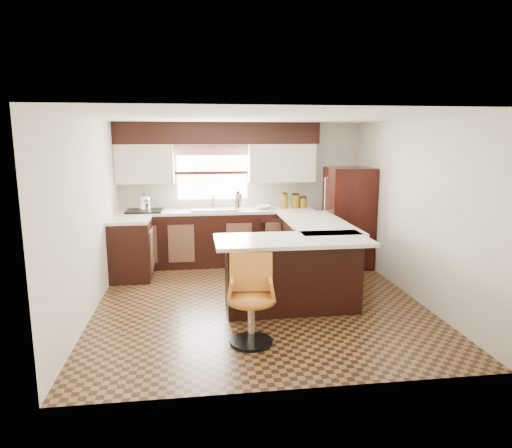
{
  "coord_description": "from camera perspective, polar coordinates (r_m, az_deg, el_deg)",
  "views": [
    {
      "loc": [
        -0.81,
        -5.75,
        2.16
      ],
      "look_at": [
        0.03,
        0.45,
        0.96
      ],
      "focal_mm": 32.0,
      "sensor_mm": 36.0,
      "label": 1
    }
  ],
  "objects": [
    {
      "name": "base_cab_left",
      "position": [
        7.27,
        -15.32,
        -3.16
      ],
      "size": [
        0.6,
        0.7,
        0.9
      ],
      "primitive_type": "cube",
      "color": "black",
      "rests_on": "floor"
    },
    {
      "name": "wall_right",
      "position": [
        6.51,
        18.96,
        1.77
      ],
      "size": [
        0.0,
        4.4,
        4.4
      ],
      "primitive_type": "plane",
      "rotation": [
        1.57,
        0.0,
        -1.57
      ],
      "color": "beige",
      "rests_on": "floor"
    },
    {
      "name": "wall_front",
      "position": [
        3.76,
        5.02,
        -3.97
      ],
      "size": [
        4.4,
        0.0,
        4.4
      ],
      "primitive_type": "plane",
      "rotation": [
        -1.57,
        0.0,
        0.0
      ],
      "color": "beige",
      "rests_on": "floor"
    },
    {
      "name": "floor",
      "position": [
        6.19,
        0.32,
        -9.58
      ],
      "size": [
        4.4,
        4.4,
        0.0
      ],
      "primitive_type": "plane",
      "color": "#49301A",
      "rests_on": "ground"
    },
    {
      "name": "upper_cab_left",
      "position": [
        7.83,
        -13.73,
        7.31
      ],
      "size": [
        0.94,
        0.35,
        0.64
      ],
      "primitive_type": "cube",
      "color": "beige",
      "rests_on": "wall_back"
    },
    {
      "name": "counter_left",
      "position": [
        7.17,
        -15.51,
        0.51
      ],
      "size": [
        0.6,
        0.7,
        0.04
      ],
      "primitive_type": "cube",
      "color": "silver",
      "rests_on": "base_cab_left"
    },
    {
      "name": "counter_pen_return",
      "position": [
        5.57,
        4.58,
        -2.03
      ],
      "size": [
        1.89,
        0.84,
        0.04
      ],
      "primitive_type": "cube",
      "color": "silver",
      "rests_on": "peninsula_return"
    },
    {
      "name": "sink",
      "position": [
        7.73,
        -5.3,
        1.85
      ],
      "size": [
        0.75,
        0.45,
        0.03
      ],
      "primitive_type": "cube",
      "color": "#B2B2B7",
      "rests_on": "counter_back"
    },
    {
      "name": "cooktop",
      "position": [
        7.77,
        -13.81,
        1.61
      ],
      "size": [
        0.58,
        0.5,
        0.02
      ],
      "primitive_type": "cube",
      "color": "black",
      "rests_on": "counter_back"
    },
    {
      "name": "refrigerator",
      "position": [
        7.76,
        11.47,
        0.78
      ],
      "size": [
        0.71,
        0.69,
        1.67
      ],
      "primitive_type": "cube",
      "color": "black",
      "rests_on": "floor"
    },
    {
      "name": "kettle",
      "position": [
        7.74,
        -13.78,
        2.73
      ],
      "size": [
        0.21,
        0.21,
        0.28
      ],
      "primitive_type": null,
      "color": "silver",
      "rests_on": "cooktop"
    },
    {
      "name": "bar_chair",
      "position": [
        4.83,
        -0.6,
        -9.6
      ],
      "size": [
        0.56,
        0.56,
        0.94
      ],
      "primitive_type": null,
      "rotation": [
        0.0,
        0.0,
        -0.11
      ],
      "color": "#C26F23",
      "rests_on": "floor"
    },
    {
      "name": "counter_back",
      "position": [
        7.75,
        -4.93,
        1.61
      ],
      "size": [
        3.3,
        0.6,
        0.04
      ],
      "primitive_type": "cube",
      "color": "silver",
      "rests_on": "base_cab_back"
    },
    {
      "name": "counter_pen_long",
      "position": [
        6.72,
        7.62,
        0.14
      ],
      "size": [
        0.84,
        1.95,
        0.04
      ],
      "primitive_type": "cube",
      "color": "silver",
      "rests_on": "peninsula_long"
    },
    {
      "name": "canister_small",
      "position": [
        7.97,
        5.89,
        2.64
      ],
      "size": [
        0.13,
        0.13,
        0.17
      ],
      "primitive_type": "cylinder",
      "color": "brown",
      "rests_on": "counter_back"
    },
    {
      "name": "window_pane",
      "position": [
        7.96,
        -5.47,
        6.39
      ],
      "size": [
        1.2,
        0.02,
        0.9
      ],
      "primitive_type": "cube",
      "color": "white",
      "rests_on": "wall_back"
    },
    {
      "name": "canister_med",
      "position": [
        7.93,
        4.96,
        2.81
      ],
      "size": [
        0.14,
        0.14,
        0.22
      ],
      "primitive_type": "cylinder",
      "color": "brown",
      "rests_on": "counter_back"
    },
    {
      "name": "wall_back",
      "position": [
        8.04,
        -1.86,
        3.98
      ],
      "size": [
        4.4,
        0.0,
        4.4
      ],
      "primitive_type": "plane",
      "rotation": [
        1.57,
        0.0,
        0.0
      ],
      "color": "beige",
      "rests_on": "floor"
    },
    {
      "name": "mixing_bowl",
      "position": [
        7.82,
        0.85,
        2.15
      ],
      "size": [
        0.36,
        0.36,
        0.07
      ],
      "primitive_type": "imported",
      "rotation": [
        0.0,
        0.0,
        -0.39
      ],
      "color": "white",
      "rests_on": "counter_back"
    },
    {
      "name": "valance",
      "position": [
        7.9,
        -5.51,
        9.19
      ],
      "size": [
        1.3,
        0.06,
        0.18
      ],
      "primitive_type": "cube",
      "color": "#D19B93",
      "rests_on": "wall_back"
    },
    {
      "name": "percolator",
      "position": [
        7.75,
        -2.26,
        2.86
      ],
      "size": [
        0.13,
        0.13,
        0.28
      ],
      "primitive_type": "cylinder",
      "color": "silver",
      "rests_on": "counter_back"
    },
    {
      "name": "upper_cab_right",
      "position": [
        7.92,
        3.19,
        7.64
      ],
      "size": [
        1.14,
        0.35,
        0.64
      ],
      "primitive_type": "cube",
      "color": "beige",
      "rests_on": "wall_back"
    },
    {
      "name": "peninsula_long",
      "position": [
        6.81,
        7.11,
        -3.78
      ],
      "size": [
        0.6,
        1.95,
        0.9
      ],
      "primitive_type": "cube",
      "color": "black",
      "rests_on": "floor"
    },
    {
      "name": "soffit",
      "position": [
        7.78,
        -4.76,
        11.24
      ],
      "size": [
        3.4,
        0.35,
        0.36
      ],
      "primitive_type": "cube",
      "color": "black",
      "rests_on": "wall_back"
    },
    {
      "name": "dishwasher",
      "position": [
        7.68,
        2.71,
        -2.19
      ],
      "size": [
        0.58,
        0.03,
        0.78
      ],
      "primitive_type": "cube",
      "color": "black",
      "rests_on": "floor"
    },
    {
      "name": "canister_large",
      "position": [
        7.89,
        3.57,
        2.86
      ],
      "size": [
        0.12,
        0.12,
        0.24
      ],
      "primitive_type": "cylinder",
      "color": "brown",
      "rests_on": "counter_back"
    },
    {
      "name": "ceiling",
      "position": [
        5.81,
        0.34,
        13.21
      ],
      "size": [
        4.4,
        4.4,
        0.0
      ],
      "primitive_type": "plane",
      "rotation": [
        3.14,
        0.0,
        0.0
      ],
      "color": "silver",
      "rests_on": "wall_back"
    },
    {
      "name": "wall_left",
      "position": [
        5.97,
        -20.07,
        0.92
      ],
      "size": [
        0.0,
        4.4,
        4.4
      ],
      "primitive_type": "plane",
      "rotation": [
        1.57,
        0.0,
        1.57
      ],
      "color": "beige",
      "rests_on": "floor"
    },
    {
      "name": "base_cab_back",
      "position": [
        7.84,
        -4.88,
        -1.8
      ],
      "size": [
        3.3,
        0.6,
        0.9
      ],
      "primitive_type": "cube",
      "color": "black",
      "rests_on": "floor"
    },
    {
      "name": "peninsula_return",
      "position": [
        5.78,
        4.51,
        -6.39
      ],
      "size": [
        1.65,
        0.6,
        0.9
      ],
      "primitive_type": "cube",
      "color": "black",
      "rests_on": "floor"
    }
  ]
}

